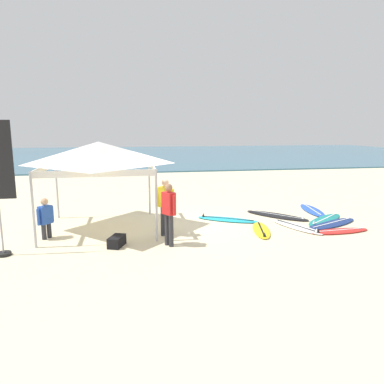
{
  "coord_description": "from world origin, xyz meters",
  "views": [
    {
      "loc": [
        -1.33,
        -11.04,
        3.14
      ],
      "look_at": [
        0.79,
        0.68,
        1.0
      ],
      "focal_mm": 33.01,
      "sensor_mm": 36.0,
      "label": 1
    }
  ],
  "objects_px": {
    "person_yellow": "(165,203)",
    "surfboard_blue": "(312,210)",
    "surfboard_black": "(277,215)",
    "banner_flag": "(3,194)",
    "surfboard_white": "(297,227)",
    "person_red": "(169,210)",
    "surfboard_yellow": "(261,230)",
    "person_blue": "(45,217)",
    "surfboard_navy": "(332,224)",
    "surfboard_red": "(339,231)",
    "canopy_tent": "(99,153)",
    "surfboard_cyan": "(227,219)",
    "gear_bag_near_tent": "(117,241)",
    "surfboard_teal": "(325,220)"
  },
  "relations": [
    {
      "from": "person_red",
      "to": "surfboard_red",
      "type": "bearing_deg",
      "value": 3.56
    },
    {
      "from": "surfboard_navy",
      "to": "person_blue",
      "type": "bearing_deg",
      "value": 179.45
    },
    {
      "from": "surfboard_red",
      "to": "surfboard_cyan",
      "type": "bearing_deg",
      "value": 146.54
    },
    {
      "from": "surfboard_white",
      "to": "banner_flag",
      "type": "relative_size",
      "value": 0.61
    },
    {
      "from": "canopy_tent",
      "to": "surfboard_black",
      "type": "xyz_separation_m",
      "value": [
        6.14,
        0.46,
        -2.35
      ]
    },
    {
      "from": "surfboard_navy",
      "to": "banner_flag",
      "type": "relative_size",
      "value": 0.71
    },
    {
      "from": "surfboard_cyan",
      "to": "person_blue",
      "type": "relative_size",
      "value": 1.8
    },
    {
      "from": "surfboard_cyan",
      "to": "gear_bag_near_tent",
      "type": "distance_m",
      "value": 4.27
    },
    {
      "from": "surfboard_blue",
      "to": "person_blue",
      "type": "height_order",
      "value": "person_blue"
    },
    {
      "from": "person_yellow",
      "to": "gear_bag_near_tent",
      "type": "relative_size",
      "value": 2.85
    },
    {
      "from": "surfboard_blue",
      "to": "surfboard_white",
      "type": "height_order",
      "value": "same"
    },
    {
      "from": "surfboard_white",
      "to": "person_blue",
      "type": "height_order",
      "value": "person_blue"
    },
    {
      "from": "surfboard_navy",
      "to": "person_red",
      "type": "xyz_separation_m",
      "value": [
        -5.58,
        -1.17,
        0.95
      ]
    },
    {
      "from": "surfboard_white",
      "to": "person_red",
      "type": "distance_m",
      "value": 4.47
    },
    {
      "from": "surfboard_black",
      "to": "surfboard_white",
      "type": "xyz_separation_m",
      "value": [
        0.02,
        -1.54,
        0.0
      ]
    },
    {
      "from": "surfboard_white",
      "to": "person_red",
      "type": "bearing_deg",
      "value": -166.7
    },
    {
      "from": "person_yellow",
      "to": "person_blue",
      "type": "distance_m",
      "value": 3.46
    },
    {
      "from": "surfboard_blue",
      "to": "gear_bag_near_tent",
      "type": "distance_m",
      "value": 7.89
    },
    {
      "from": "surfboard_cyan",
      "to": "person_blue",
      "type": "height_order",
      "value": "person_blue"
    },
    {
      "from": "surfboard_black",
      "to": "person_red",
      "type": "distance_m",
      "value": 5.02
    },
    {
      "from": "person_yellow",
      "to": "surfboard_white",
      "type": "bearing_deg",
      "value": 1.31
    },
    {
      "from": "surfboard_black",
      "to": "person_yellow",
      "type": "bearing_deg",
      "value": -158.83
    },
    {
      "from": "surfboard_black",
      "to": "surfboard_navy",
      "type": "relative_size",
      "value": 0.92
    },
    {
      "from": "surfboard_navy",
      "to": "surfboard_white",
      "type": "bearing_deg",
      "value": -173.09
    },
    {
      "from": "banner_flag",
      "to": "surfboard_blue",
      "type": "bearing_deg",
      "value": 17.4
    },
    {
      "from": "canopy_tent",
      "to": "surfboard_teal",
      "type": "bearing_deg",
      "value": -3.03
    },
    {
      "from": "surfboard_red",
      "to": "gear_bag_near_tent",
      "type": "relative_size",
      "value": 3.34
    },
    {
      "from": "person_blue",
      "to": "surfboard_cyan",
      "type": "bearing_deg",
      "value": 10.61
    },
    {
      "from": "surfboard_cyan",
      "to": "person_red",
      "type": "xyz_separation_m",
      "value": [
        -2.3,
        -2.32,
        0.95
      ]
    },
    {
      "from": "surfboard_black",
      "to": "banner_flag",
      "type": "xyz_separation_m",
      "value": [
        -8.3,
        -2.56,
        1.54
      ]
    },
    {
      "from": "surfboard_black",
      "to": "person_blue",
      "type": "xyz_separation_m",
      "value": [
        -7.64,
        -1.29,
        0.62
      ]
    },
    {
      "from": "surfboard_navy",
      "to": "person_yellow",
      "type": "xyz_separation_m",
      "value": [
        -5.57,
        -0.26,
        0.95
      ]
    },
    {
      "from": "surfboard_red",
      "to": "canopy_tent",
      "type": "bearing_deg",
      "value": 166.35
    },
    {
      "from": "surfboard_white",
      "to": "surfboard_red",
      "type": "distance_m",
      "value": 1.26
    },
    {
      "from": "surfboard_blue",
      "to": "surfboard_yellow",
      "type": "xyz_separation_m",
      "value": [
        -2.94,
        -2.25,
        0.0
      ]
    },
    {
      "from": "person_yellow",
      "to": "person_red",
      "type": "distance_m",
      "value": 0.91
    },
    {
      "from": "surfboard_black",
      "to": "banner_flag",
      "type": "height_order",
      "value": "banner_flag"
    },
    {
      "from": "surfboard_yellow",
      "to": "banner_flag",
      "type": "distance_m",
      "value": 7.27
    },
    {
      "from": "surfboard_red",
      "to": "person_red",
      "type": "relative_size",
      "value": 1.17
    },
    {
      "from": "surfboard_yellow",
      "to": "banner_flag",
      "type": "height_order",
      "value": "banner_flag"
    },
    {
      "from": "surfboard_white",
      "to": "banner_flag",
      "type": "height_order",
      "value": "banner_flag"
    },
    {
      "from": "surfboard_red",
      "to": "person_yellow",
      "type": "distance_m",
      "value": 5.42
    },
    {
      "from": "person_yellow",
      "to": "surfboard_blue",
      "type": "bearing_deg",
      "value": 20.43
    },
    {
      "from": "surfboard_yellow",
      "to": "surfboard_red",
      "type": "height_order",
      "value": "same"
    },
    {
      "from": "canopy_tent",
      "to": "surfboard_red",
      "type": "bearing_deg",
      "value": -13.65
    },
    {
      "from": "surfboard_yellow",
      "to": "surfboard_navy",
      "type": "xyz_separation_m",
      "value": [
        2.6,
        0.31,
        -0.0
      ]
    },
    {
      "from": "canopy_tent",
      "to": "surfboard_white",
      "type": "relative_size",
      "value": 1.62
    },
    {
      "from": "canopy_tent",
      "to": "surfboard_blue",
      "type": "distance_m",
      "value": 8.25
    },
    {
      "from": "canopy_tent",
      "to": "surfboard_cyan",
      "type": "relative_size",
      "value": 1.56
    },
    {
      "from": "surfboard_teal",
      "to": "gear_bag_near_tent",
      "type": "xyz_separation_m",
      "value": [
        -7.03,
        -1.49,
        0.1
      ]
    }
  ]
}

